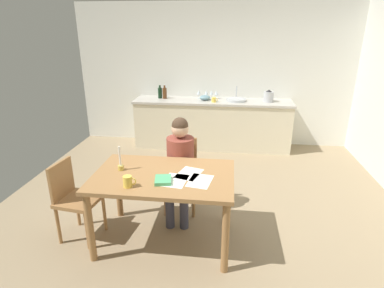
{
  "coord_description": "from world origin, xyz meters",
  "views": [
    {
      "loc": [
        0.32,
        -3.44,
        2.14
      ],
      "look_at": [
        -0.11,
        0.03,
        0.85
      ],
      "focal_mm": 29.39,
      "sensor_mm": 36.0,
      "label": 1
    }
  ],
  "objects_px": {
    "stovetop_kettle": "(269,96)",
    "teacup_on_counter": "(214,100)",
    "bottle_vinegar": "(165,93)",
    "chair_at_table": "(181,170)",
    "wine_glass_back_right": "(199,92)",
    "dining_table": "(164,184)",
    "bottle_oil": "(160,93)",
    "wine_glass_by_kettle": "(211,93)",
    "wine_glass_near_sink": "(216,93)",
    "wine_glass_back_left": "(206,93)",
    "mixing_bowl": "(205,98)",
    "coffee_mug": "(128,182)",
    "candlestick": "(121,164)",
    "sink_unit": "(236,100)",
    "person_seated": "(180,162)",
    "chair_side_empty": "(74,197)",
    "book_magazine": "(163,180)"
  },
  "relations": [
    {
      "from": "sink_unit",
      "to": "person_seated",
      "type": "bearing_deg",
      "value": -105.62
    },
    {
      "from": "chair_at_table",
      "to": "wine_glass_back_right",
      "type": "relative_size",
      "value": 5.73
    },
    {
      "from": "bottle_vinegar",
      "to": "wine_glass_back_right",
      "type": "bearing_deg",
      "value": 9.31
    },
    {
      "from": "wine_glass_by_kettle",
      "to": "teacup_on_counter",
      "type": "relative_size",
      "value": 1.37
    },
    {
      "from": "bottle_vinegar",
      "to": "teacup_on_counter",
      "type": "bearing_deg",
      "value": -11.9
    },
    {
      "from": "dining_table",
      "to": "chair_at_table",
      "type": "relative_size",
      "value": 1.58
    },
    {
      "from": "book_magazine",
      "to": "wine_glass_back_right",
      "type": "relative_size",
      "value": 1.24
    },
    {
      "from": "bottle_oil",
      "to": "teacup_on_counter",
      "type": "xyz_separation_m",
      "value": [
        1.03,
        -0.22,
        -0.06
      ]
    },
    {
      "from": "candlestick",
      "to": "wine_glass_back_left",
      "type": "height_order",
      "value": "wine_glass_back_left"
    },
    {
      "from": "bottle_vinegar",
      "to": "stovetop_kettle",
      "type": "bearing_deg",
      "value": -1.41
    },
    {
      "from": "person_seated",
      "to": "stovetop_kettle",
      "type": "distance_m",
      "value": 2.68
    },
    {
      "from": "wine_glass_back_right",
      "to": "bottle_vinegar",
      "type": "bearing_deg",
      "value": -170.69
    },
    {
      "from": "wine_glass_near_sink",
      "to": "mixing_bowl",
      "type": "bearing_deg",
      "value": -144.1
    },
    {
      "from": "candlestick",
      "to": "bottle_oil",
      "type": "distance_m",
      "value": 2.94
    },
    {
      "from": "stovetop_kettle",
      "to": "teacup_on_counter",
      "type": "relative_size",
      "value": 1.95
    },
    {
      "from": "bottle_oil",
      "to": "wine_glass_back_right",
      "type": "relative_size",
      "value": 1.58
    },
    {
      "from": "coffee_mug",
      "to": "mixing_bowl",
      "type": "xyz_separation_m",
      "value": [
        0.43,
        3.21,
        0.12
      ]
    },
    {
      "from": "chair_at_table",
      "to": "wine_glass_back_right",
      "type": "bearing_deg",
      "value": 90.83
    },
    {
      "from": "wine_glass_near_sink",
      "to": "wine_glass_back_right",
      "type": "height_order",
      "value": "same"
    },
    {
      "from": "stovetop_kettle",
      "to": "candlestick",
      "type": "bearing_deg",
      "value": -121.59
    },
    {
      "from": "wine_glass_by_kettle",
      "to": "bottle_vinegar",
      "type": "bearing_deg",
      "value": -173.22
    },
    {
      "from": "chair_side_empty",
      "to": "wine_glass_back_right",
      "type": "height_order",
      "value": "wine_glass_back_right"
    },
    {
      "from": "person_seated",
      "to": "bottle_vinegar",
      "type": "relative_size",
      "value": 4.87
    },
    {
      "from": "sink_unit",
      "to": "bottle_vinegar",
      "type": "height_order",
      "value": "bottle_vinegar"
    },
    {
      "from": "person_seated",
      "to": "book_magazine",
      "type": "distance_m",
      "value": 0.71
    },
    {
      "from": "sink_unit",
      "to": "teacup_on_counter",
      "type": "xyz_separation_m",
      "value": [
        -0.4,
        -0.15,
        0.02
      ]
    },
    {
      "from": "dining_table",
      "to": "wine_glass_by_kettle",
      "type": "relative_size",
      "value": 9.07
    },
    {
      "from": "coffee_mug",
      "to": "dining_table",
      "type": "bearing_deg",
      "value": 48.05
    },
    {
      "from": "candlestick",
      "to": "bottle_vinegar",
      "type": "distance_m",
      "value": 2.92
    },
    {
      "from": "wine_glass_near_sink",
      "to": "wine_glass_back_left",
      "type": "xyz_separation_m",
      "value": [
        -0.19,
        0.0,
        0.0
      ]
    },
    {
      "from": "bottle_oil",
      "to": "wine_glass_back_left",
      "type": "relative_size",
      "value": 1.58
    },
    {
      "from": "dining_table",
      "to": "wine_glass_by_kettle",
      "type": "bearing_deg",
      "value": 84.88
    },
    {
      "from": "mixing_bowl",
      "to": "stovetop_kettle",
      "type": "distance_m",
      "value": 1.14
    },
    {
      "from": "coffee_mug",
      "to": "stovetop_kettle",
      "type": "relative_size",
      "value": 0.56
    },
    {
      "from": "candlestick",
      "to": "book_magazine",
      "type": "height_order",
      "value": "candlestick"
    },
    {
      "from": "chair_at_table",
      "to": "sink_unit",
      "type": "xyz_separation_m",
      "value": [
        0.67,
        2.22,
        0.42
      ]
    },
    {
      "from": "book_magazine",
      "to": "dining_table",
      "type": "bearing_deg",
      "value": 90.88
    },
    {
      "from": "bottle_oil",
      "to": "wine_glass_by_kettle",
      "type": "distance_m",
      "value": 0.97
    },
    {
      "from": "book_magazine",
      "to": "mixing_bowl",
      "type": "distance_m",
      "value": 3.08
    },
    {
      "from": "stovetop_kettle",
      "to": "bottle_oil",
      "type": "bearing_deg",
      "value": 178.11
    },
    {
      "from": "bottle_oil",
      "to": "mixing_bowl",
      "type": "height_order",
      "value": "bottle_oil"
    },
    {
      "from": "coffee_mug",
      "to": "candlestick",
      "type": "relative_size",
      "value": 0.48
    },
    {
      "from": "wine_glass_near_sink",
      "to": "book_magazine",
      "type": "bearing_deg",
      "value": -95.97
    },
    {
      "from": "mixing_bowl",
      "to": "stovetop_kettle",
      "type": "height_order",
      "value": "stovetop_kettle"
    },
    {
      "from": "wine_glass_back_left",
      "to": "wine_glass_back_right",
      "type": "distance_m",
      "value": 0.14
    },
    {
      "from": "dining_table",
      "to": "stovetop_kettle",
      "type": "height_order",
      "value": "stovetop_kettle"
    },
    {
      "from": "dining_table",
      "to": "teacup_on_counter",
      "type": "xyz_separation_m",
      "value": [
        0.34,
        2.76,
        0.27
      ]
    },
    {
      "from": "teacup_on_counter",
      "to": "candlestick",
      "type": "bearing_deg",
      "value": -106.3
    },
    {
      "from": "chair_at_table",
      "to": "candlestick",
      "type": "relative_size",
      "value": 3.42
    },
    {
      "from": "sink_unit",
      "to": "wine_glass_near_sink",
      "type": "distance_m",
      "value": 0.41
    }
  ]
}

